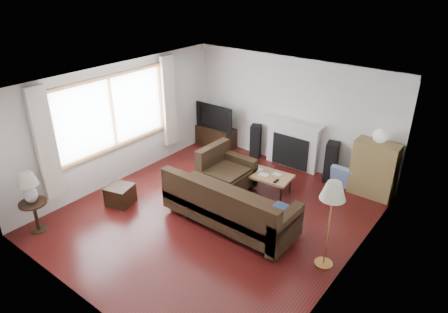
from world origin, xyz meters
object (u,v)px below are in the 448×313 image
Objects in this scene: tv_stand at (216,136)px; sectional_sofa at (230,203)px; floor_lamp at (329,225)px; coffee_table at (265,182)px; side_table at (36,216)px; bookshelf at (374,169)px.

tv_stand is 0.38× the size of sectional_sofa.
coffee_table is at bearing 145.64° from floor_lamp.
coffee_table is at bearing -27.76° from tv_stand.
coffee_table is at bearing 55.77° from side_table.
floor_lamp reaches higher than tv_stand.
side_table is at bearing -92.25° from tv_stand.
floor_lamp is at bearing 1.00° from sectional_sofa.
tv_stand is at bearing -179.59° from bookshelf.
sectional_sofa is 1.80× the size of floor_lamp.
floor_lamp is at bearing 27.38° from side_table.
floor_lamp reaches higher than side_table.
floor_lamp is at bearing -39.25° from coffee_table.
sectional_sofa is at bearing -47.11° from tv_stand.
bookshelf is 3.06m from sectional_sofa.
tv_stand is 2.54m from coffee_table.
sectional_sofa is (2.36, -2.54, 0.18)m from tv_stand.
bookshelf is at bearing 0.41° from tv_stand.
floor_lamp reaches higher than sectional_sofa.
sectional_sofa is 1.85m from floor_lamp.
bookshelf reaches higher than side_table.
tv_stand is 3.47m from sectional_sofa.
side_table reaches higher than coffee_table.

